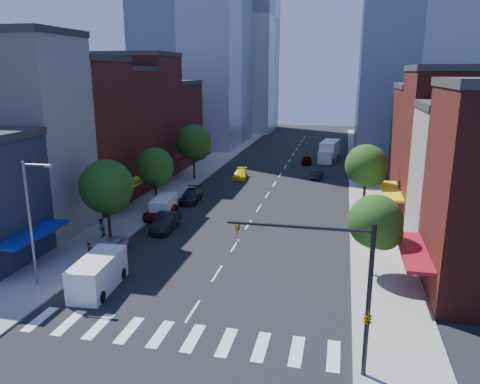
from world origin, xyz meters
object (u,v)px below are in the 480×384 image
object	(u,v)px
parked_car_rear	(191,196)
cargo_van_near	(97,274)
taxi	(240,174)
pedestrian_near	(90,252)
pedestrian_far	(101,228)
box_truck	(329,152)
parked_car_second	(165,222)
parked_car_front	(112,247)
parked_car_third	(160,212)
traffic_car_far	(307,160)
cargo_van_far	(163,207)
traffic_car_oncoming	(317,174)

from	to	relation	value
parked_car_rear	cargo_van_near	xyz separation A→B (m)	(0.84, -23.46, 0.44)
taxi	pedestrian_near	bearing A→B (deg)	-105.15
parked_car_rear	pedestrian_far	xyz separation A→B (m)	(-4.13, -13.81, 0.29)
cargo_van_near	pedestrian_far	distance (m)	10.85
box_truck	parked_car_second	bearing A→B (deg)	-101.66
parked_car_rear	taxi	xyz separation A→B (m)	(3.06, 13.27, -0.08)
parked_car_front	parked_car_third	world-z (taller)	parked_car_front
pedestrian_far	taxi	bearing A→B (deg)	161.37
box_truck	pedestrian_far	bearing A→B (deg)	-105.77
parked_car_rear	pedestrian_near	world-z (taller)	pedestrian_near
taxi	traffic_car_far	distance (m)	15.71
pedestrian_near	cargo_van_far	bearing A→B (deg)	-6.17
parked_car_rear	pedestrian_far	world-z (taller)	pedestrian_far
box_truck	traffic_car_oncoming	bearing A→B (deg)	-86.88
pedestrian_far	cargo_van_far	bearing A→B (deg)	155.79
parked_car_third	cargo_van_near	world-z (taller)	cargo_van_near
parked_car_rear	pedestrian_near	xyz separation A→B (m)	(-2.17, -19.20, 0.20)
pedestrian_near	pedestrian_far	distance (m)	5.73
traffic_car_oncoming	pedestrian_far	distance (m)	34.61
parked_car_third	box_truck	world-z (taller)	box_truck
cargo_van_near	traffic_car_oncoming	size ratio (longest dim) A/B	1.44
parked_car_front	cargo_van_near	xyz separation A→B (m)	(2.01, -6.10, 0.46)
parked_car_third	pedestrian_far	world-z (taller)	pedestrian_far
parked_car_front	pedestrian_far	xyz separation A→B (m)	(-2.95, 3.55, 0.31)
parked_car_rear	traffic_car_far	bearing A→B (deg)	60.64
parked_car_front	taxi	bearing A→B (deg)	76.13
parked_car_third	taxi	size ratio (longest dim) A/B	1.12
pedestrian_far	pedestrian_near	bearing A→B (deg)	16.15
parked_car_rear	box_truck	bearing A→B (deg)	57.68
parked_car_third	parked_car_rear	bearing A→B (deg)	81.89
taxi	traffic_car_far	world-z (taller)	traffic_car_far
traffic_car_far	box_truck	bearing A→B (deg)	-136.82
parked_car_front	cargo_van_far	world-z (taller)	cargo_van_far
parked_car_rear	traffic_car_oncoming	world-z (taller)	parked_car_rear
taxi	parked_car_third	bearing A→B (deg)	-107.90
parked_car_second	taxi	xyz separation A→B (m)	(2.29, 23.51, -0.18)
box_truck	pedestrian_near	bearing A→B (deg)	-101.45
cargo_van_near	parked_car_third	bearing A→B (deg)	92.09
cargo_van_near	traffic_car_far	world-z (taller)	cargo_van_near
parked_car_front	cargo_van_far	distance (m)	11.51
cargo_van_near	traffic_car_oncoming	distance (m)	41.34
cargo_van_near	parked_car_second	bearing A→B (deg)	85.50
parked_car_third	traffic_car_oncoming	size ratio (longest dim) A/B	1.26
box_truck	parked_car_front	bearing A→B (deg)	-101.06
traffic_car_oncoming	cargo_van_far	bearing A→B (deg)	61.02
parked_car_third	pedestrian_near	xyz separation A→B (m)	(-1.00, -12.39, 0.23)
taxi	cargo_van_far	bearing A→B (deg)	-108.44
cargo_van_far	pedestrian_near	world-z (taller)	cargo_van_far
traffic_car_oncoming	traffic_car_far	distance (m)	11.00
pedestrian_near	parked_car_third	bearing A→B (deg)	-6.43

